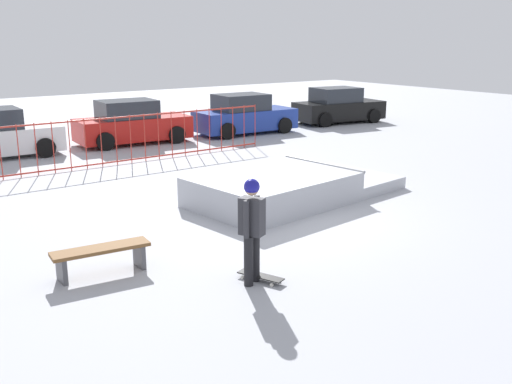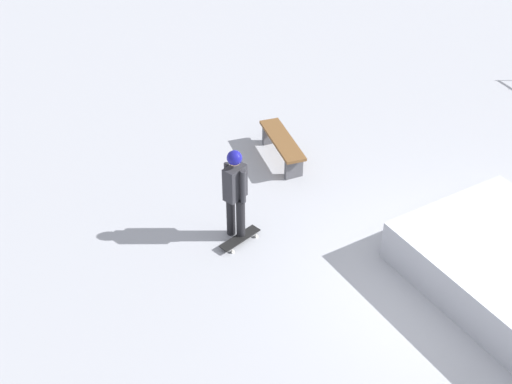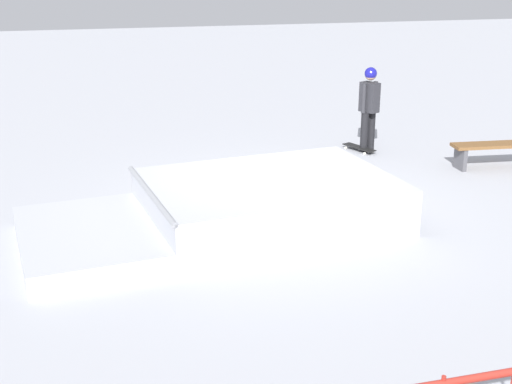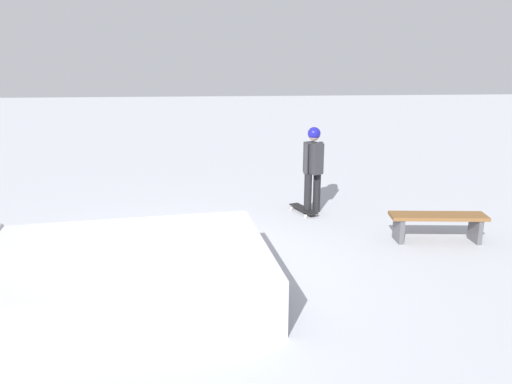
% 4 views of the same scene
% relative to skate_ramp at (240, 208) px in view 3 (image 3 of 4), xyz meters
% --- Properties ---
extents(ground_plane, '(60.00, 60.00, 0.00)m').
position_rel_skate_ramp_xyz_m(ground_plane, '(-0.97, -0.73, -0.32)').
color(ground_plane, '#A8AAB2').
extents(skate_ramp, '(5.68, 3.25, 0.74)m').
position_rel_skate_ramp_xyz_m(skate_ramp, '(0.00, 0.00, 0.00)').
color(skate_ramp, '#B0B3BB').
rests_on(skate_ramp, ground).
extents(skater, '(0.40, 0.44, 1.73)m').
position_rel_skate_ramp_xyz_m(skater, '(-3.54, -3.54, 0.69)').
color(skater, black).
rests_on(skater, ground).
extents(skateboard, '(0.48, 0.82, 0.09)m').
position_rel_skate_ramp_xyz_m(skateboard, '(-3.37, -3.54, -0.24)').
color(skateboard, black).
rests_on(skateboard, ground).
extents(park_bench, '(1.63, 0.55, 0.48)m').
position_rel_skate_ramp_xyz_m(park_bench, '(-5.37, -1.80, 0.04)').
color(park_bench, brown).
rests_on(park_bench, ground).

